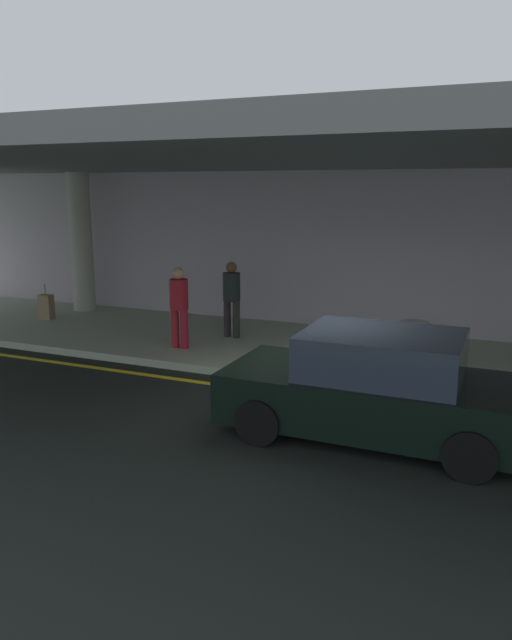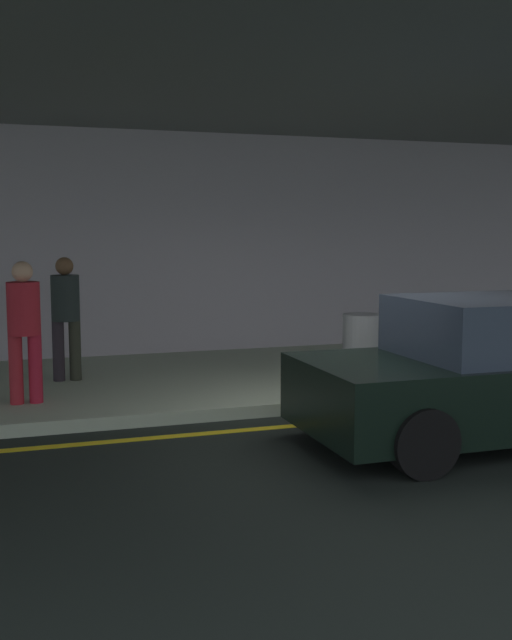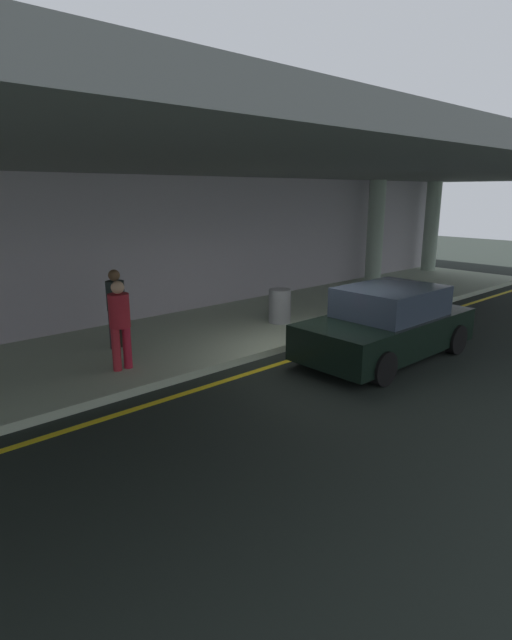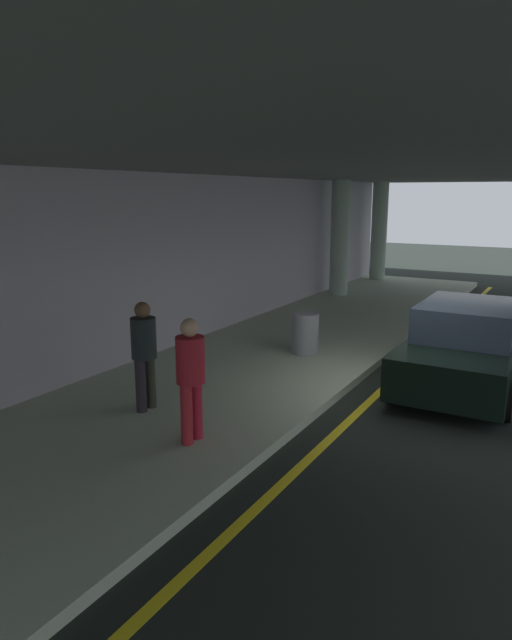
# 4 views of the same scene
# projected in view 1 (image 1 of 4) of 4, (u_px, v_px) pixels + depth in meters

# --- Properties ---
(ground_plane) EXTENTS (60.00, 60.00, 0.00)m
(ground_plane) POSITION_uv_depth(u_px,v_px,m) (314.00, 410.00, 9.54)
(ground_plane) COLOR black
(sidewalk) EXTENTS (26.00, 4.20, 0.15)m
(sidewalk) POSITION_uv_depth(u_px,v_px,m) (361.00, 356.00, 12.31)
(sidewalk) COLOR #A6B39A
(sidewalk) RESTS_ON ground
(lane_stripe_yellow) EXTENTS (26.00, 0.14, 0.01)m
(lane_stripe_yellow) POSITION_uv_depth(u_px,v_px,m) (324.00, 399.00, 10.01)
(lane_stripe_yellow) COLOR yellow
(lane_stripe_yellow) RESTS_ON ground
(support_column_far_left) EXTENTS (0.59, 0.59, 3.65)m
(support_column_far_left) POSITION_uv_depth(u_px,v_px,m) (81.00, 242.00, 16.27)
(support_column_far_left) COLOR #AAB09D
(support_column_far_left) RESTS_ON sidewalk
(ceiling_overhang) EXTENTS (28.00, 13.20, 0.30)m
(ceiling_overhang) POSITION_uv_depth(u_px,v_px,m) (362.00, 157.00, 11.03)
(ceiling_overhang) COLOR slate
(ceiling_overhang) RESTS_ON support_column_far_left
(terminal_back_wall) EXTENTS (26.00, 0.30, 3.80)m
(terminal_back_wall) POSITION_uv_depth(u_px,v_px,m) (387.00, 255.00, 13.94)
(terminal_back_wall) COLOR #B2AAB3
(terminal_back_wall) RESTS_ON ground
(car_black) EXTENTS (4.10, 1.92, 1.50)m
(car_black) POSITION_uv_depth(u_px,v_px,m) (375.00, 388.00, 8.37)
(car_black) COLOR black
(car_black) RESTS_ON ground
(traveler_with_luggage) EXTENTS (0.38, 0.38, 1.68)m
(traveler_with_luggage) POSITION_uv_depth(u_px,v_px,m) (232.00, 294.00, 13.39)
(traveler_with_luggage) COLOR #272127
(traveler_with_luggage) RESTS_ON sidewalk
(person_waiting_for_ride) EXTENTS (0.38, 0.38, 1.68)m
(person_waiting_for_ride) POSITION_uv_depth(u_px,v_px,m) (179.00, 302.00, 12.45)
(person_waiting_for_ride) COLOR maroon
(person_waiting_for_ride) RESTS_ON sidewalk
(suitcase_upright_primary) EXTENTS (0.36, 0.22, 0.90)m
(suitcase_upright_primary) POSITION_uv_depth(u_px,v_px,m) (46.00, 307.00, 15.40)
(suitcase_upright_primary) COLOR #8E7351
(suitcase_upright_primary) RESTS_ON sidewalk
(trash_bin_steel) EXTENTS (0.56, 0.56, 0.85)m
(trash_bin_steel) POSITION_uv_depth(u_px,v_px,m) (413.00, 345.00, 11.24)
(trash_bin_steel) COLOR gray
(trash_bin_steel) RESTS_ON sidewalk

